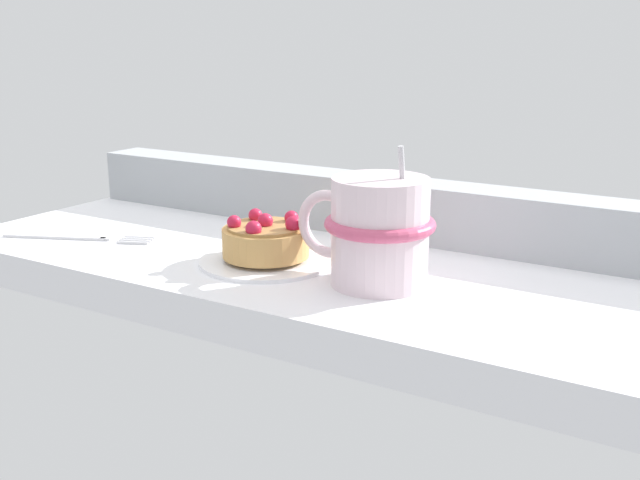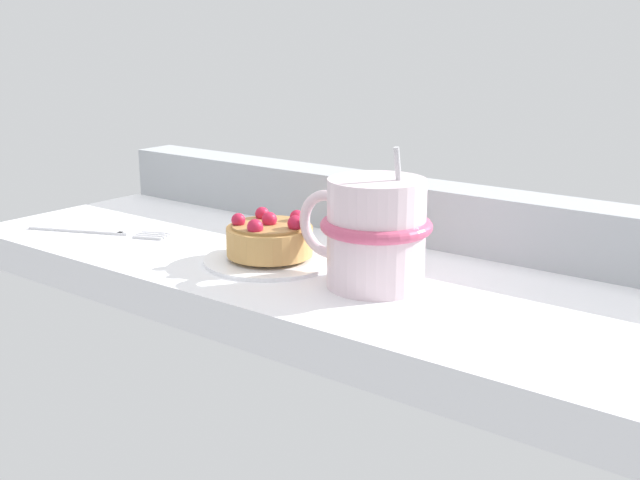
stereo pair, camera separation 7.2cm
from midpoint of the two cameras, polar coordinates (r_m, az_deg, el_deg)
The scene contains 6 objects.
ground_plane at distance 78.38cm, azimuth 2.19°, elevation -2.66°, with size 77.86×30.69×3.85cm, color white.
window_rail_back at distance 87.20cm, azimuth 6.95°, elevation 2.56°, with size 76.30×5.73×6.33cm, color #9EA3A8.
dessert_plate at distance 76.15cm, azimuth -1.05°, elevation -1.39°, with size 13.21×13.21×0.77cm.
raspberry_tart at distance 75.55cm, azimuth -1.05°, elevation 0.12°, with size 8.56×8.56×4.38cm.
coffee_mug at distance 68.34cm, azimuth 7.04°, elevation 0.57°, with size 13.58×9.99×12.74cm.
dessert_fork at distance 89.41cm, azimuth -13.95°, elevation 0.65°, with size 16.29×8.26×0.60cm.
Camera 2 is at (45.66, -59.09, 22.28)cm, focal length 43.04 mm.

